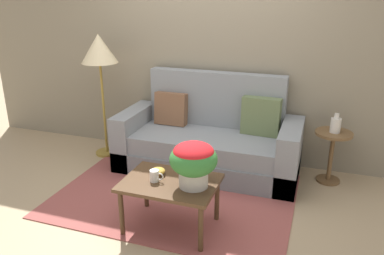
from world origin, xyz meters
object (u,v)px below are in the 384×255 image
Objects in this scene: coffee_mug at (155,176)px; table_vase at (336,125)px; potted_plant at (193,160)px; snack_bowl at (158,171)px; coffee_table at (170,187)px; floor_lamp at (99,54)px; side_table at (332,148)px; couch at (209,142)px.

table_vase is (1.44, 1.41, 0.16)m from coffee_mug.
potted_plant reaches higher than snack_bowl.
potted_plant is (0.21, -0.01, 0.29)m from coffee_table.
floor_lamp is 1.97m from coffee_mug.
floor_lamp is 7.31× the size of table_vase.
coffee_mug is (-0.12, -0.04, 0.11)m from coffee_table.
coffee_mug is at bearing -135.36° from side_table.
side_table is 2.85m from floor_lamp.
floor_lamp is (-1.37, -0.01, 0.95)m from couch.
potted_plant is at bearing -14.38° from snack_bowl.
snack_bowl is at bearing 100.38° from coffee_mug.
side_table is 4.67× the size of coffee_mug.
couch is 1.26m from coffee_table.
coffee_table is 0.36m from potted_plant.
coffee_mug is (1.27, -1.29, -0.78)m from floor_lamp.
couch is 16.60× the size of coffee_mug.
coffee_mug is (-0.34, -0.03, -0.19)m from potted_plant.
table_vase is at bearing 41.50° from snack_bowl.
coffee_mug is 2.02m from table_vase.
potted_plant is at bearing -128.29° from side_table.
couch reaches higher than side_table.
snack_bowl is at bearing 165.62° from potted_plant.
potted_plant is 3.18× the size of coffee_mug.
side_table is at bearing 44.64° from coffee_mug.
couch is 1.20m from snack_bowl.
snack_bowl is 1.96m from table_vase.
potted_plant reaches higher than table_vase.
floor_lamp reaches higher than coffee_table.
floor_lamp reaches higher than side_table.
couch is at bearing 100.72° from potted_plant.
coffee_table is 0.53× the size of floor_lamp.
coffee_mug is (-0.10, -1.30, 0.18)m from couch.
coffee_mug is (-1.44, -1.42, 0.11)m from side_table.
floor_lamp is at bearing 134.56° from coffee_mug.
floor_lamp is at bearing 136.85° from snack_bowl.
coffee_mug is at bearing -135.54° from table_vase.
floor_lamp is 11.94× the size of snack_bowl.
floor_lamp reaches higher than table_vase.
couch is 2.55× the size of coffee_table.
coffee_mug is at bearing -79.62° from snack_bowl.
coffee_mug is at bearing -161.20° from coffee_table.
floor_lamp is 1.89m from snack_bowl.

